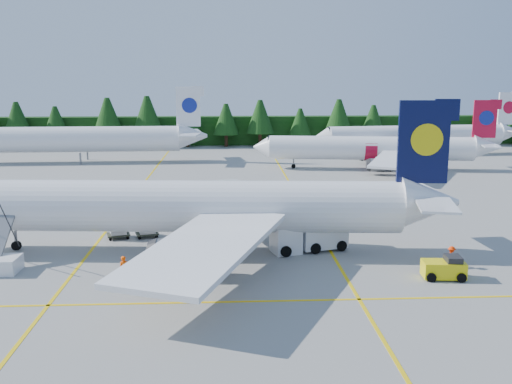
{
  "coord_description": "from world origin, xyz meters",
  "views": [
    {
      "loc": [
        -2.51,
        -40.7,
        14.26
      ],
      "look_at": [
        0.19,
        12.46,
        3.5
      ],
      "focal_mm": 40.0,
      "sensor_mm": 36.0,
      "label": 1
    }
  ],
  "objects_px": {
    "airliner_navy": "(170,207)",
    "baggage_tug": "(445,268)",
    "service_truck": "(309,233)",
    "airliner_red": "(366,149)"
  },
  "relations": [
    {
      "from": "airliner_navy",
      "to": "baggage_tug",
      "type": "relative_size",
      "value": 13.9
    },
    {
      "from": "service_truck",
      "to": "baggage_tug",
      "type": "xyz_separation_m",
      "value": [
        8.79,
        -7.33,
        -0.72
      ]
    },
    {
      "from": "airliner_red",
      "to": "service_truck",
      "type": "height_order",
      "value": "airliner_red"
    },
    {
      "from": "airliner_navy",
      "to": "service_truck",
      "type": "bearing_deg",
      "value": 2.51
    },
    {
      "from": "airliner_navy",
      "to": "airliner_red",
      "type": "distance_m",
      "value": 49.53
    },
    {
      "from": "service_truck",
      "to": "baggage_tug",
      "type": "distance_m",
      "value": 11.46
    },
    {
      "from": "airliner_navy",
      "to": "airliner_red",
      "type": "height_order",
      "value": "airliner_navy"
    },
    {
      "from": "airliner_red",
      "to": "baggage_tug",
      "type": "distance_m",
      "value": 49.95
    },
    {
      "from": "airliner_navy",
      "to": "airliner_red",
      "type": "xyz_separation_m",
      "value": [
        26.51,
        41.84,
        -0.49
      ]
    },
    {
      "from": "airliner_navy",
      "to": "service_truck",
      "type": "xyz_separation_m",
      "value": [
        11.51,
        -0.33,
        -2.25
      ]
    }
  ]
}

